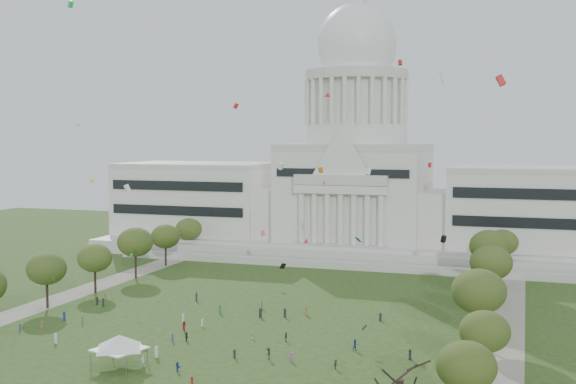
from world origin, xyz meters
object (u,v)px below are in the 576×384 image
(big_bare_tree, at_px, (400,374))
(person_0, at_px, (410,354))
(capitol, at_px, (356,182))
(event_tent, at_px, (119,342))

(big_bare_tree, distance_m, person_0, 34.73)
(capitol, xyz_separation_m, event_tent, (-9.10, -126.30, -18.16))
(capitol, height_order, big_bare_tree, capitol)
(big_bare_tree, distance_m, event_tent, 49.73)
(event_tent, bearing_deg, person_0, 22.98)
(capitol, xyz_separation_m, person_0, (34.13, -107.96, -21.40))
(capitol, bearing_deg, event_tent, -94.12)
(event_tent, height_order, person_0, event_tent)
(capitol, distance_m, person_0, 115.24)
(person_0, bearing_deg, capitol, 167.03)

